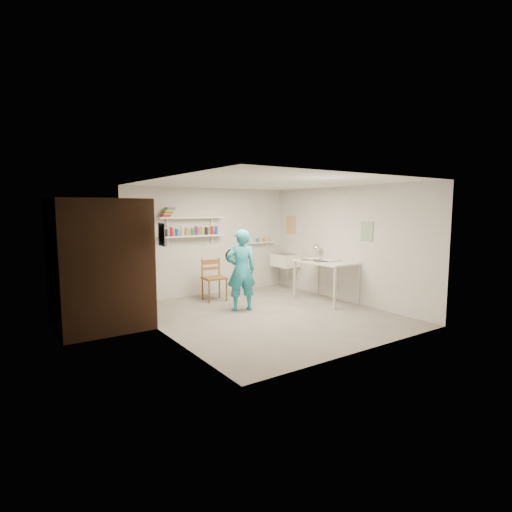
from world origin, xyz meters
TOP-DOWN VIEW (x-y plane):
  - floor at (0.00, 0.00)m, footprint 4.00×4.50m
  - ceiling at (0.00, 0.00)m, footprint 4.00×4.50m
  - wall_back at (0.00, 2.26)m, footprint 4.00×0.02m
  - wall_front at (0.00, -2.26)m, footprint 4.00×0.02m
  - wall_left at (-2.01, 0.00)m, footprint 0.02×4.50m
  - wall_right at (2.01, 0.00)m, footprint 0.02×4.50m
  - doorway_recess at (-1.99, 1.05)m, footprint 0.02×0.90m
  - corridor_box at (-2.70, 1.05)m, footprint 1.40×1.50m
  - door_lintel at (-1.97, 1.05)m, footprint 0.06×1.05m
  - door_jamb_near at (-1.97, 0.55)m, footprint 0.06×0.10m
  - door_jamb_far at (-1.97, 1.55)m, footprint 0.06×0.10m
  - shelf_lower at (-0.50, 2.13)m, footprint 1.50×0.22m
  - shelf_upper at (-0.50, 2.13)m, footprint 1.50×0.22m
  - ledge_shelf at (1.35, 2.17)m, footprint 0.70×0.14m
  - poster_left at (-1.99, 0.05)m, footprint 0.01×0.28m
  - poster_right_a at (1.99, 1.80)m, footprint 0.01×0.34m
  - poster_right_b at (1.99, -0.55)m, footprint 0.01×0.30m
  - belfast_sink at (1.75, 1.70)m, footprint 0.48×0.60m
  - man at (-0.23, 0.56)m, footprint 0.65×0.53m
  - wall_clock at (-0.30, 0.77)m, footprint 0.28×0.12m
  - wooden_chair at (-0.27, 1.57)m, footprint 0.49×0.47m
  - work_table at (1.64, 0.20)m, footprint 0.77×1.28m
  - desk_lamp at (1.85, 0.71)m, footprint 0.16×0.16m
  - spray_cans at (-0.50, 2.13)m, footprint 1.34×0.06m
  - book_stack at (-1.04, 2.13)m, footprint 0.30×0.14m
  - ledge_pots at (1.35, 2.17)m, footprint 0.48×0.07m
  - papers at (1.64, 0.20)m, footprint 0.30×0.22m

SIDE VIEW (x-z plane):
  - floor at x=0.00m, z-range -0.02..0.00m
  - work_table at x=1.64m, z-range 0.00..0.86m
  - wooden_chair at x=-0.27m, z-range 0.00..0.97m
  - belfast_sink at x=1.75m, z-range 0.55..0.85m
  - man at x=-0.23m, z-range 0.00..1.55m
  - papers at x=1.64m, z-range 0.86..0.88m
  - doorway_recess at x=-1.99m, z-range 0.00..2.00m
  - door_jamb_near at x=-1.97m, z-range 0.00..2.00m
  - door_jamb_far at x=-1.97m, z-range 0.00..2.00m
  - wall_clock at x=-0.30m, z-range 0.90..1.18m
  - corridor_box at x=-2.70m, z-range 0.00..2.10m
  - desk_lamp at x=1.85m, z-range 0.99..1.16m
  - ledge_shelf at x=1.35m, z-range 1.11..1.14m
  - ledge_pots at x=1.35m, z-range 1.14..1.22m
  - wall_back at x=0.00m, z-range 0.00..2.40m
  - wall_front at x=0.00m, z-range 0.00..2.40m
  - wall_left at x=-2.01m, z-range 0.00..2.40m
  - wall_right at x=2.01m, z-range 0.00..2.40m
  - shelf_lower at x=-0.50m, z-range 1.34..1.36m
  - spray_cans at x=-0.50m, z-range 1.36..1.53m
  - poster_right_b at x=1.99m, z-range 1.31..1.69m
  - poster_left at x=-1.99m, z-range 1.37..1.73m
  - poster_right_a at x=1.99m, z-range 1.34..1.76m
  - shelf_upper at x=-0.50m, z-range 1.74..1.76m
  - book_stack at x=-1.04m, z-range 1.77..1.96m
  - door_lintel at x=-1.97m, z-range 2.00..2.10m
  - ceiling at x=0.00m, z-range 2.40..2.42m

